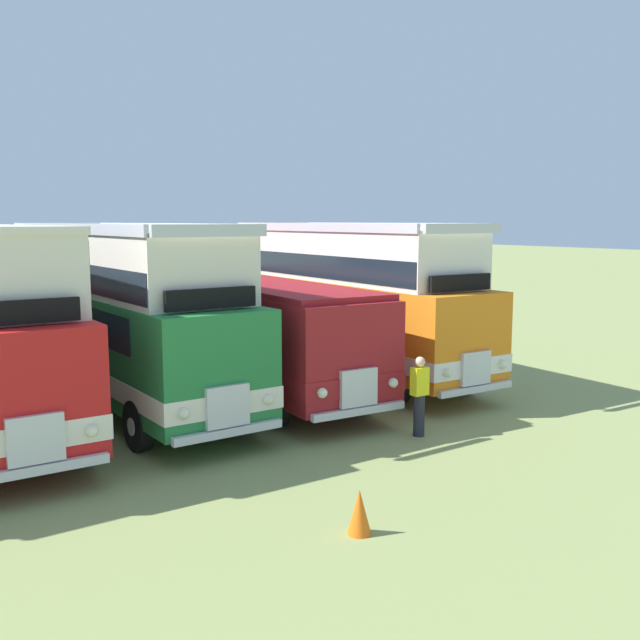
% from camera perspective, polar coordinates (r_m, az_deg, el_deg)
% --- Properties ---
extents(ground_plane, '(200.00, 200.00, 0.00)m').
position_cam_1_polar(ground_plane, '(18.81, -14.89, -6.51)').
color(ground_plane, '#8C9956').
extents(bus_third_in_row, '(2.83, 11.38, 4.52)m').
position_cam_1_polar(bus_third_in_row, '(18.79, -15.59, 0.79)').
color(bus_third_in_row, '#237538').
rests_on(bus_third_in_row, ground).
extents(bus_fourth_in_row, '(3.05, 11.22, 2.99)m').
position_cam_1_polar(bus_fourth_in_row, '(19.89, -5.92, -0.35)').
color(bus_fourth_in_row, maroon).
rests_on(bus_fourth_in_row, ground).
extents(bus_fifth_in_row, '(2.79, 10.61, 4.52)m').
position_cam_1_polar(bus_fifth_in_row, '(21.47, 2.27, 1.91)').
color(bus_fifth_in_row, orange).
rests_on(bus_fifth_in_row, ground).
extents(cone_near_end, '(0.36, 0.36, 0.69)m').
position_cam_1_polar(cone_near_end, '(10.96, 3.14, -14.92)').
color(cone_near_end, orange).
rests_on(cone_near_end, ground).
extents(marshal_person, '(0.36, 0.24, 1.73)m').
position_cam_1_polar(marshal_person, '(15.57, 7.88, -5.94)').
color(marshal_person, '#23232D').
rests_on(marshal_person, ground).
extents(rope_fence_line, '(19.63, 0.08, 1.05)m').
position_cam_1_polar(rope_fence_line, '(30.35, -22.42, -0.15)').
color(rope_fence_line, '#8C704C').
rests_on(rope_fence_line, ground).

